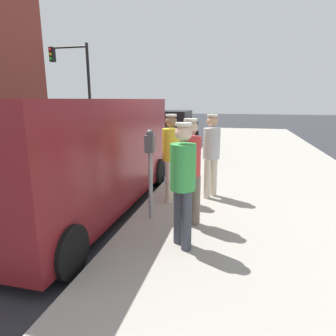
% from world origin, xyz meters
% --- Properties ---
extents(ground_plane, '(80.00, 80.00, 0.00)m').
position_xyz_m(ground_plane, '(0.00, 0.00, 0.00)').
color(ground_plane, '#2D2D33').
extents(sidewalk_slab, '(5.00, 32.00, 0.15)m').
position_xyz_m(sidewalk_slab, '(3.50, 0.00, 0.07)').
color(sidewalk_slab, '#9E998E').
rests_on(sidewalk_slab, ground).
extents(parking_meter_near, '(0.14, 0.18, 1.52)m').
position_xyz_m(parking_meter_near, '(1.35, -0.90, 1.18)').
color(parking_meter_near, gray).
rests_on(parking_meter_near, sidewalk_slab).
extents(pedestrian_in_green, '(0.34, 0.34, 1.70)m').
position_xyz_m(pedestrian_in_green, '(2.05, -1.75, 1.13)').
color(pedestrian_in_green, '#383D47').
rests_on(pedestrian_in_green, sidewalk_slab).
extents(pedestrian_in_gray, '(0.34, 0.34, 1.70)m').
position_xyz_m(pedestrian_in_gray, '(2.23, 0.47, 1.13)').
color(pedestrian_in_gray, beige).
rests_on(pedestrian_in_gray, sidewalk_slab).
extents(pedestrian_in_yellow, '(0.34, 0.36, 1.72)m').
position_xyz_m(pedestrian_in_yellow, '(1.48, 0.08, 1.14)').
color(pedestrian_in_yellow, beige).
rests_on(pedestrian_in_yellow, sidewalk_slab).
extents(pedestrian_in_red, '(0.36, 0.34, 1.71)m').
position_xyz_m(pedestrian_in_red, '(2.02, -0.97, 1.13)').
color(pedestrian_in_red, '#726656').
rests_on(pedestrian_in_red, sidewalk_slab).
extents(parked_van, '(2.15, 5.21, 2.15)m').
position_xyz_m(parked_van, '(-0.15, -0.50, 1.15)').
color(parked_van, maroon).
rests_on(parked_van, ground).
extents(parked_sedan_ahead, '(1.97, 4.41, 1.65)m').
position_xyz_m(parked_sedan_ahead, '(-0.19, 7.68, 0.75)').
color(parked_sedan_ahead, black).
rests_on(parked_sedan_ahead, ground).
extents(traffic_light_corner, '(2.48, 0.42, 5.20)m').
position_xyz_m(traffic_light_corner, '(-6.52, 10.47, 3.52)').
color(traffic_light_corner, black).
rests_on(traffic_light_corner, ground).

